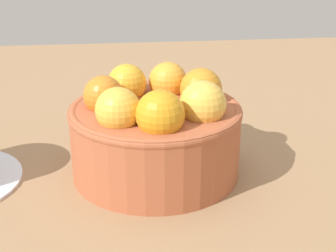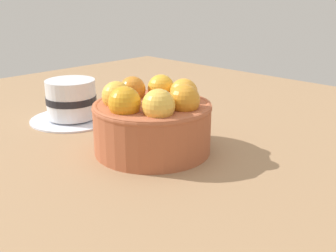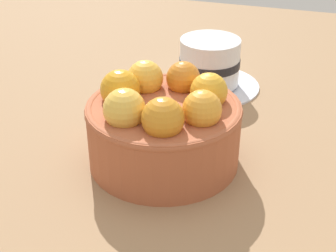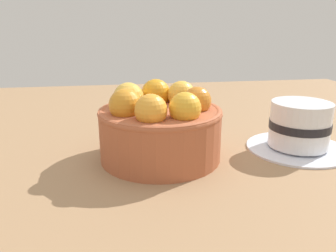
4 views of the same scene
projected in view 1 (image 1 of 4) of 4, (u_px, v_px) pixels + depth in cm
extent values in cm
cube|color=#997551|center=(156.00, 187.00, 50.73)|extent=(128.96, 117.48, 3.51)
cylinder|color=#AD5938|center=(156.00, 140.00, 48.71)|extent=(16.72, 16.72, 7.07)
torus|color=#AD5938|center=(155.00, 111.00, 47.50)|extent=(16.92, 16.92, 1.00)
sphere|color=orange|center=(103.00, 96.00, 47.04)|extent=(3.91, 3.91, 3.91)
sphere|color=gold|center=(118.00, 110.00, 43.40)|extent=(4.14, 4.14, 4.14)
sphere|color=orange|center=(165.00, 114.00, 42.42)|extent=(4.37, 4.37, 4.37)
sphere|color=#ECB846|center=(203.00, 104.00, 44.83)|extent=(4.35, 4.35, 4.35)
sphere|color=orange|center=(201.00, 89.00, 48.81)|extent=(4.27, 4.27, 4.27)
sphere|color=gold|center=(168.00, 81.00, 51.37)|extent=(4.04, 4.04, 4.04)
sphere|color=gold|center=(127.00, 83.00, 50.58)|extent=(4.07, 4.07, 4.07)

